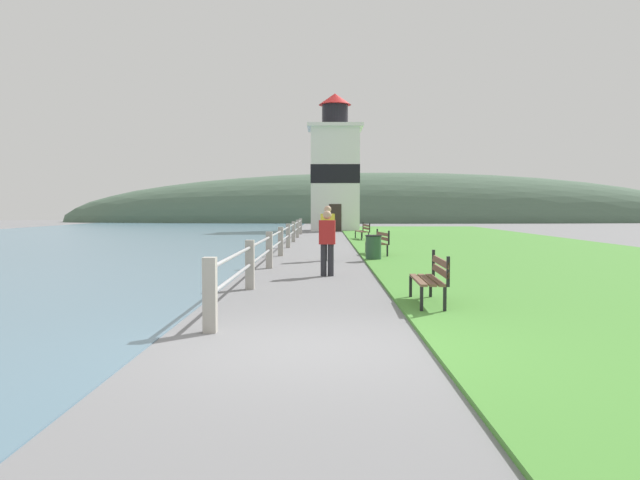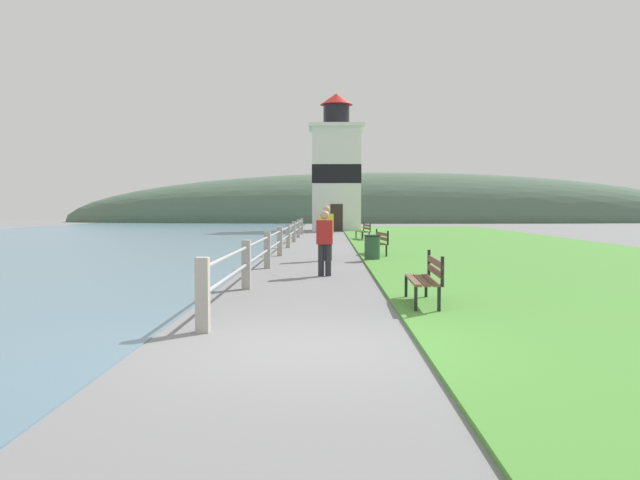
{
  "view_description": "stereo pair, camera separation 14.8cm",
  "coord_description": "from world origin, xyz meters",
  "px_view_note": "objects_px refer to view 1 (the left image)",
  "views": [
    {
      "loc": [
        0.2,
        -7.49,
        1.71
      ],
      "look_at": [
        -0.01,
        19.95,
        0.3
      ],
      "focal_mm": 35.0,
      "sensor_mm": 36.0,
      "label": 1
    },
    {
      "loc": [
        0.35,
        -7.49,
        1.71
      ],
      "look_at": [
        -0.01,
        19.95,
        0.3
      ],
      "focal_mm": 35.0,
      "sensor_mm": 36.0,
      "label": 2
    }
  ],
  "objects_px": {
    "park_bench_midway": "(379,241)",
    "person_by_railing": "(328,231)",
    "park_bench_far": "(364,230)",
    "park_bench_near": "(432,276)",
    "lighthouse": "(335,172)",
    "person_strolling": "(327,241)",
    "trash_bin": "(373,248)"
  },
  "relations": [
    {
      "from": "park_bench_midway",
      "to": "lighthouse",
      "type": "relative_size",
      "value": 0.19
    },
    {
      "from": "park_bench_far",
      "to": "lighthouse",
      "type": "bearing_deg",
      "value": -91.85
    },
    {
      "from": "person_by_railing",
      "to": "trash_bin",
      "type": "distance_m",
      "value": 1.58
    },
    {
      "from": "person_strolling",
      "to": "park_bench_far",
      "type": "bearing_deg",
      "value": -1.8
    },
    {
      "from": "trash_bin",
      "to": "lighthouse",
      "type": "bearing_deg",
      "value": 91.7
    },
    {
      "from": "park_bench_midway",
      "to": "person_by_railing",
      "type": "bearing_deg",
      "value": 37.92
    },
    {
      "from": "park_bench_near",
      "to": "trash_bin",
      "type": "distance_m",
      "value": 9.38
    },
    {
      "from": "park_bench_near",
      "to": "park_bench_far",
      "type": "height_order",
      "value": "same"
    },
    {
      "from": "park_bench_far",
      "to": "person_strolling",
      "type": "relative_size",
      "value": 1.19
    },
    {
      "from": "person_by_railing",
      "to": "park_bench_far",
      "type": "bearing_deg",
      "value": -17.69
    },
    {
      "from": "park_bench_midway",
      "to": "park_bench_near",
      "type": "bearing_deg",
      "value": 82.09
    },
    {
      "from": "park_bench_near",
      "to": "park_bench_midway",
      "type": "relative_size",
      "value": 0.86
    },
    {
      "from": "park_bench_midway",
      "to": "person_strolling",
      "type": "xyz_separation_m",
      "value": [
        -1.86,
        -6.48,
        0.35
      ]
    },
    {
      "from": "person_strolling",
      "to": "park_bench_near",
      "type": "bearing_deg",
      "value": -155.09
    },
    {
      "from": "park_bench_far",
      "to": "park_bench_near",
      "type": "bearing_deg",
      "value": 82.51
    },
    {
      "from": "park_bench_near",
      "to": "trash_bin",
      "type": "height_order",
      "value": "park_bench_near"
    },
    {
      "from": "park_bench_near",
      "to": "lighthouse",
      "type": "xyz_separation_m",
      "value": [
        -1.09,
        36.62,
        3.93
      ]
    },
    {
      "from": "lighthouse",
      "to": "trash_bin",
      "type": "height_order",
      "value": "lighthouse"
    },
    {
      "from": "park_bench_midway",
      "to": "lighthouse",
      "type": "xyz_separation_m",
      "value": [
        -1.15,
        25.26,
        3.93
      ]
    },
    {
      "from": "park_bench_far",
      "to": "trash_bin",
      "type": "relative_size",
      "value": 2.34
    },
    {
      "from": "person_strolling",
      "to": "trash_bin",
      "type": "relative_size",
      "value": 1.96
    },
    {
      "from": "lighthouse",
      "to": "person_by_railing",
      "type": "height_order",
      "value": "lighthouse"
    },
    {
      "from": "park_bench_midway",
      "to": "person_by_railing",
      "type": "relative_size",
      "value": 1.08
    },
    {
      "from": "park_bench_near",
      "to": "park_bench_midway",
      "type": "bearing_deg",
      "value": -88.78
    },
    {
      "from": "person_strolling",
      "to": "trash_bin",
      "type": "distance_m",
      "value": 4.77
    },
    {
      "from": "lighthouse",
      "to": "person_by_railing",
      "type": "bearing_deg",
      "value": -91.42
    },
    {
      "from": "park_bench_far",
      "to": "trash_bin",
      "type": "xyz_separation_m",
      "value": [
        -0.48,
        -12.87,
        -0.12
      ]
    },
    {
      "from": "lighthouse",
      "to": "person_strolling",
      "type": "distance_m",
      "value": 31.95
    },
    {
      "from": "park_bench_midway",
      "to": "trash_bin",
      "type": "bearing_deg",
      "value": 72.61
    },
    {
      "from": "lighthouse",
      "to": "park_bench_midway",
      "type": "bearing_deg",
      "value": -87.38
    },
    {
      "from": "park_bench_near",
      "to": "park_bench_far",
      "type": "distance_m",
      "value": 22.24
    },
    {
      "from": "park_bench_midway",
      "to": "trash_bin",
      "type": "height_order",
      "value": "park_bench_midway"
    }
  ]
}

